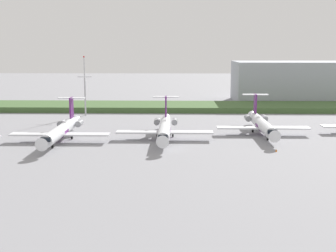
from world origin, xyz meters
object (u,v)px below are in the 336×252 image
at_px(regional_jet_fourth, 262,124).
at_px(safety_cone_front_marker, 276,150).
at_px(regional_jet_third, 165,128).
at_px(regional_jet_second, 62,130).
at_px(antenna_mast, 85,91).

xyz_separation_m(regional_jet_fourth, safety_cone_front_marker, (-0.46, -19.56, -2.26)).
bearing_deg(regional_jet_fourth, safety_cone_front_marker, -91.36).
height_order(regional_jet_third, safety_cone_front_marker, regional_jet_third).
relative_size(regional_jet_second, regional_jet_fourth, 1.00).
xyz_separation_m(antenna_mast, safety_cone_front_marker, (50.12, -49.42, -7.59)).
relative_size(regional_jet_third, antenna_mast, 1.65).
distance_m(regional_jet_third, regional_jet_fourth, 24.98).
bearing_deg(regional_jet_second, antenna_mast, 93.61).
height_order(regional_jet_second, regional_jet_fourth, same).
bearing_deg(regional_jet_second, safety_cone_front_marker, -11.94).
height_order(regional_jet_fourth, antenna_mast, antenna_mast).
bearing_deg(safety_cone_front_marker, regional_jet_third, 150.75).
xyz_separation_m(regional_jet_second, safety_cone_front_marker, (47.64, -10.07, -2.26)).
bearing_deg(regional_jet_third, safety_cone_front_marker, -29.25).
bearing_deg(regional_jet_second, regional_jet_fourth, 11.15).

